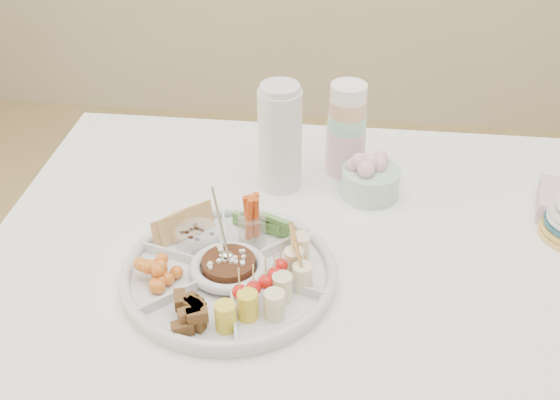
# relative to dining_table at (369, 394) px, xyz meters

# --- Properties ---
(dining_table) EXTENTS (1.52, 1.02, 0.76)m
(dining_table) POSITION_rel_dining_table_xyz_m (0.00, 0.00, 0.00)
(dining_table) COLOR white
(dining_table) RESTS_ON floor
(party_tray) EXTENTS (0.47, 0.47, 0.04)m
(party_tray) POSITION_rel_dining_table_xyz_m (-0.28, -0.09, 0.40)
(party_tray) COLOR white
(party_tray) RESTS_ON dining_table
(bean_dip) EXTENTS (0.12, 0.12, 0.04)m
(bean_dip) POSITION_rel_dining_table_xyz_m (-0.28, -0.09, 0.41)
(bean_dip) COLOR black
(bean_dip) RESTS_ON party_tray
(tortillas) EXTENTS (0.11, 0.11, 0.06)m
(tortillas) POSITION_rel_dining_table_xyz_m (-0.15, -0.06, 0.42)
(tortillas) COLOR #A26431
(tortillas) RESTS_ON party_tray
(carrot_cucumber) EXTENTS (0.13, 0.13, 0.10)m
(carrot_cucumber) POSITION_rel_dining_table_xyz_m (-0.24, 0.03, 0.44)
(carrot_cucumber) COLOR #CD4A17
(carrot_cucumber) RESTS_ON party_tray
(pita_raisins) EXTENTS (0.14, 0.14, 0.06)m
(pita_raisins) POSITION_rel_dining_table_xyz_m (-0.37, 0.00, 0.42)
(pita_raisins) COLOR tan
(pita_raisins) RESTS_ON party_tray
(cherries) EXTENTS (0.13, 0.13, 0.04)m
(cherries) POSITION_rel_dining_table_xyz_m (-0.40, -0.12, 0.42)
(cherries) COLOR orange
(cherries) RESTS_ON party_tray
(granola_chunks) EXTENTS (0.11, 0.11, 0.04)m
(granola_chunks) POSITION_rel_dining_table_xyz_m (-0.31, -0.22, 0.42)
(granola_chunks) COLOR #55361C
(granola_chunks) RESTS_ON party_tray
(banana_tomato) EXTENTS (0.14, 0.14, 0.09)m
(banana_tomato) POSITION_rel_dining_table_xyz_m (-0.19, -0.19, 0.44)
(banana_tomato) COLOR #FFF572
(banana_tomato) RESTS_ON party_tray
(cup_stack) EXTENTS (0.10, 0.10, 0.24)m
(cup_stack) POSITION_rel_dining_table_xyz_m (-0.09, 0.30, 0.50)
(cup_stack) COLOR silver
(cup_stack) RESTS_ON dining_table
(thermos) EXTENTS (0.10, 0.10, 0.24)m
(thermos) POSITION_rel_dining_table_xyz_m (-0.22, 0.23, 0.50)
(thermos) COLOR silver
(thermos) RESTS_ON dining_table
(flower_bowl) EXTENTS (0.13, 0.13, 0.09)m
(flower_bowl) POSITION_rel_dining_table_xyz_m (-0.03, 0.21, 0.42)
(flower_bowl) COLOR #7AB188
(flower_bowl) RESTS_ON dining_table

